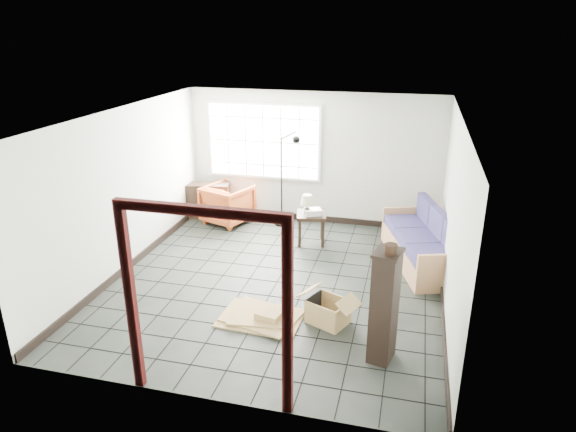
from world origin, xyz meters
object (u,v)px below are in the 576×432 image
(armchair, at_px, (228,202))
(futon_sofa, at_px, (425,245))
(side_table, at_px, (311,219))
(tall_shelf, at_px, (384,306))

(armchair, bearing_deg, futon_sofa, -173.77)
(side_table, relative_size, tall_shelf, 0.44)
(armchair, xyz_separation_m, side_table, (1.83, -0.60, 0.04))
(futon_sofa, height_order, tall_shelf, tall_shelf)
(futon_sofa, distance_m, tall_shelf, 2.89)
(futon_sofa, bearing_deg, armchair, 147.53)
(futon_sofa, xyz_separation_m, armchair, (-3.84, 0.98, 0.09))
(futon_sofa, xyz_separation_m, tall_shelf, (-0.49, -2.82, 0.38))
(side_table, bearing_deg, armchair, 161.94)
(futon_sofa, xyz_separation_m, side_table, (-2.01, 0.38, 0.13))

